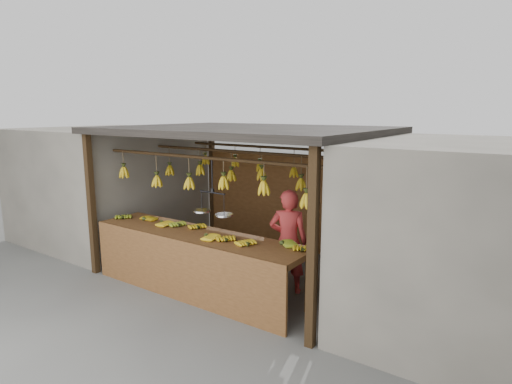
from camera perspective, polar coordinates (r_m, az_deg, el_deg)
The scene contains 9 objects.
ground at distance 7.35m, azimuth -1.35°, elevation -10.37°, with size 80.00×80.00×0.00m, color #5B5B57.
stall at distance 7.16m, azimuth 0.13°, elevation 5.32°, with size 4.30×3.30×2.40m.
neighbor_left at distance 9.56m, azimuth -19.12°, elevation 1.14°, with size 3.00×3.00×2.30m, color slate.
neighbor_right at distance 5.75m, azimuth 29.15°, elevation -5.76°, with size 3.00×3.00×2.30m, color slate.
counter at distance 6.26m, azimuth -8.55°, elevation -7.39°, with size 3.57×0.80×0.96m.
hanging_bananas at distance 6.93m, azimuth -1.42°, elevation 2.20°, with size 3.57×2.26×0.39m.
balance_scale at distance 6.14m, azimuth -5.79°, elevation -2.35°, with size 0.67×0.26×0.80m.
vendor at distance 6.32m, azimuth 4.32°, elevation -6.56°, with size 0.56×0.37×1.55m, color #BF3333.
bag_bundles at distance 7.39m, azimuth 17.28°, elevation -2.66°, with size 0.08×0.26×1.26m.
Camera 1 is at (4.04, -5.54, 2.65)m, focal length 30.00 mm.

